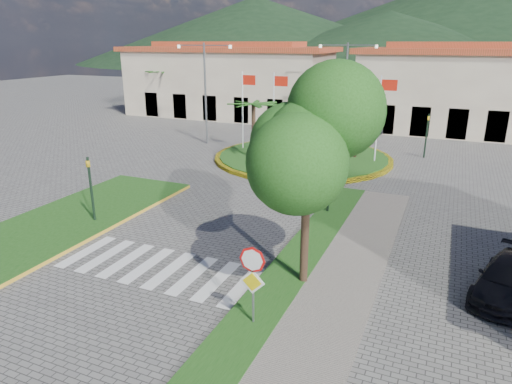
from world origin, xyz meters
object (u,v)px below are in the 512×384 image
at_px(car_side_right, 509,279).
at_px(car_dark_a, 270,117).
at_px(stop_sign, 253,274).
at_px(roundabout_island, 303,157).
at_px(car_dark_b, 361,127).
at_px(white_van, 225,115).
at_px(deciduous_tree, 308,140).

bearing_deg(car_side_right, car_dark_a, 141.14).
bearing_deg(stop_sign, roundabout_island, 103.73).
bearing_deg(roundabout_island, car_dark_b, 79.84).
xyz_separation_m(white_van, car_dark_b, (15.04, -2.04, 0.08)).
height_order(roundabout_island, car_dark_a, roundabout_island).
relative_size(deciduous_tree, car_dark_a, 2.02).
distance_m(roundabout_island, car_dark_a, 15.84).
height_order(roundabout_island, white_van, roundabout_island).
distance_m(white_van, car_dark_b, 15.17).
height_order(deciduous_tree, car_side_right, deciduous_tree).
relative_size(stop_sign, car_side_right, 0.63).
bearing_deg(roundabout_island, car_dark_a, 120.36).
bearing_deg(deciduous_tree, roundabout_island, 107.91).
distance_m(roundabout_island, white_van, 18.54).
bearing_deg(white_van, car_dark_b, -95.84).
height_order(deciduous_tree, white_van, deciduous_tree).
bearing_deg(car_dark_b, car_dark_a, 70.07).
relative_size(deciduous_tree, white_van, 1.70).
xyz_separation_m(car_dark_b, car_side_right, (10.00, -26.13, -0.02)).
height_order(roundabout_island, deciduous_tree, deciduous_tree).
bearing_deg(car_side_right, car_dark_b, 127.18).
relative_size(stop_sign, deciduous_tree, 0.39).
xyz_separation_m(roundabout_island, white_van, (-13.04, 13.17, 0.39)).
bearing_deg(deciduous_tree, car_side_right, 17.10).
bearing_deg(car_side_right, deciduous_tree, -146.66).
height_order(stop_sign, white_van, stop_sign).
xyz_separation_m(roundabout_island, car_dark_a, (-8.00, 13.67, 0.40)).
xyz_separation_m(stop_sign, deciduous_tree, (0.60, 3.04, 3.38)).
distance_m(roundabout_island, deciduous_tree, 18.55).
xyz_separation_m(roundabout_island, car_dark_b, (2.00, 11.13, 0.47)).
bearing_deg(car_dark_b, car_side_right, -164.75).
distance_m(stop_sign, car_dark_a, 36.11).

